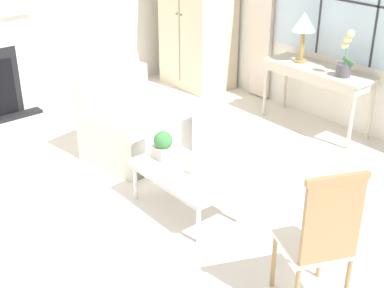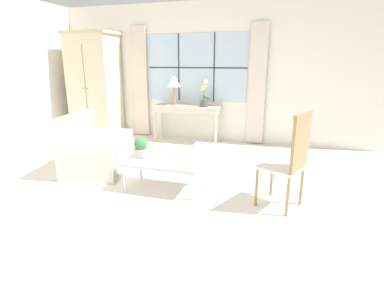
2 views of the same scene
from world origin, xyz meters
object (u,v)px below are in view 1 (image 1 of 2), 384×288
side_chair_wooden (322,235)px  potted_plant_small (163,145)px  coffee_table (185,175)px  armchair_upholstered (133,130)px  potted_orchid (345,59)px  console_table (318,75)px  pillar_candle (194,169)px  table_lamp (304,24)px  armoire (198,8)px

side_chair_wooden → potted_plant_small: size_ratio=4.23×
coffee_table → armchair_upholstered: bearing=167.4°
potted_orchid → armchair_upholstered: 2.48m
side_chair_wooden → potted_plant_small: bearing=176.7°
potted_plant_small → coffee_table: bearing=-1.4°
console_table → armchair_upholstered: (-0.79, -2.13, -0.38)m
side_chair_wooden → coffee_table: bearing=176.2°
side_chair_wooden → pillar_candle: 1.47m
armchair_upholstered → pillar_candle: size_ratio=7.71×
table_lamp → coffee_table: size_ratio=0.59×
armchair_upholstered → coffee_table: 1.27m
console_table → potted_orchid: size_ratio=2.57×
armchair_upholstered → potted_plant_small: size_ratio=4.06×
potted_orchid → coffee_table: size_ratio=0.53×
coffee_table → potted_plant_small: potted_plant_small is taller
console_table → pillar_candle: 2.47m
console_table → table_lamp: (-0.29, 0.01, 0.55)m
console_table → pillar_candle: size_ratio=9.78×
table_lamp → coffee_table: (0.74, -2.42, -0.85)m
coffee_table → armoire: bearing=137.7°
armoire → side_chair_wooden: (4.11, -2.42, -0.50)m
console_table → potted_orchid: potted_orchid is taller
armchair_upholstered → potted_plant_small: bearing=-16.5°
potted_orchid → potted_plant_small: potted_orchid is taller
side_chair_wooden → console_table: bearing=128.7°
potted_orchid → pillar_candle: potted_orchid is taller
console_table → table_lamp: bearing=177.5°
side_chair_wooden → potted_plant_small: 1.90m
console_table → pillar_candle: bearing=-77.0°
potted_orchid → side_chair_wooden: 2.99m
armoire → potted_orchid: (2.46, 0.06, -0.17)m
table_lamp → console_table: bearing=-2.5°
potted_plant_small → side_chair_wooden: bearing=-3.3°
table_lamp → armchair_upholstered: size_ratio=0.56×
table_lamp → armchair_upholstered: 2.39m
table_lamp → potted_orchid: 0.71m
table_lamp → side_chair_wooden: table_lamp is taller
potted_plant_small → table_lamp: bearing=99.6°
armoire → potted_plant_small: size_ratio=8.42×
armoire → potted_plant_small: bearing=-46.2°
potted_orchid → side_chair_wooden: bearing=-56.4°
armoire → armchair_upholstered: (1.31, -2.04, -0.84)m
potted_plant_small → pillar_candle: (0.44, 0.00, -0.07)m
pillar_candle → potted_orchid: bearing=94.6°
pillar_candle → table_lamp: bearing=109.4°
armchair_upholstered → coffee_table: size_ratio=1.06×
side_chair_wooden → potted_plant_small: (-1.90, 0.11, -0.08)m
pillar_candle → coffee_table: bearing=-174.6°
potted_orchid → potted_plant_small: 2.41m
potted_orchid → pillar_candle: 2.42m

